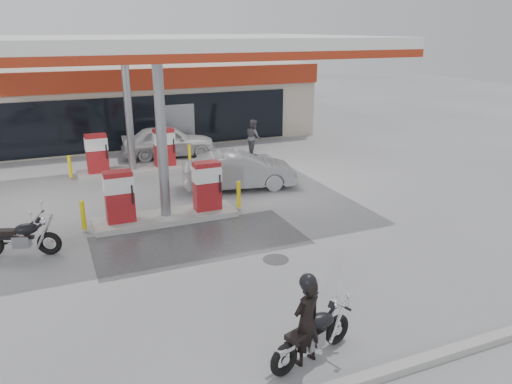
# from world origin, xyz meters

# --- Properties ---
(ground) EXTENTS (90.00, 90.00, 0.00)m
(ground) POSITION_xyz_m (0.00, 0.00, 0.00)
(ground) COLOR gray
(ground) RESTS_ON ground
(wet_patch) EXTENTS (6.00, 3.00, 0.00)m
(wet_patch) POSITION_xyz_m (0.50, 0.00, 0.00)
(wet_patch) COLOR #4C4C4F
(wet_patch) RESTS_ON ground
(drain_cover) EXTENTS (0.70, 0.70, 0.01)m
(drain_cover) POSITION_xyz_m (2.00, -2.00, 0.00)
(drain_cover) COLOR #38383A
(drain_cover) RESTS_ON ground
(store_building) EXTENTS (22.00, 8.22, 4.00)m
(store_building) POSITION_xyz_m (0.01, 15.94, 2.01)
(store_building) COLOR #C2B4A2
(store_building) RESTS_ON ground
(canopy) EXTENTS (16.00, 10.02, 5.51)m
(canopy) POSITION_xyz_m (0.00, 5.00, 5.27)
(canopy) COLOR silver
(canopy) RESTS_ON ground
(pump_island_near) EXTENTS (5.14, 1.30, 1.78)m
(pump_island_near) POSITION_xyz_m (0.00, 2.00, 0.71)
(pump_island_near) COLOR #9E9E99
(pump_island_near) RESTS_ON ground
(pump_island_far) EXTENTS (5.14, 1.30, 1.78)m
(pump_island_far) POSITION_xyz_m (0.00, 8.00, 0.71)
(pump_island_far) COLOR #9E9E99
(pump_island_far) RESTS_ON ground
(main_motorcycle) EXTENTS (1.99, 0.91, 1.05)m
(main_motorcycle) POSITION_xyz_m (0.86, -6.02, 0.46)
(main_motorcycle) COLOR black
(main_motorcycle) RESTS_ON ground
(biker_main) EXTENTS (0.71, 0.57, 1.70)m
(biker_main) POSITION_xyz_m (0.67, -6.08, 0.85)
(biker_main) COLOR black
(biker_main) RESTS_ON ground
(parked_motorcycle) EXTENTS (2.10, 1.08, 1.12)m
(parked_motorcycle) POSITION_xyz_m (-4.18, 0.94, 0.49)
(parked_motorcycle) COLOR black
(parked_motorcycle) RESTS_ON ground
(sedan_white) EXTENTS (4.52, 2.17, 1.49)m
(sedan_white) POSITION_xyz_m (2.09, 10.20, 0.74)
(sedan_white) COLOR silver
(sedan_white) RESTS_ON ground
(attendant) EXTENTS (0.72, 0.88, 1.71)m
(attendant) POSITION_xyz_m (6.00, 9.00, 0.86)
(attendant) COLOR #59595E
(attendant) RESTS_ON ground
(hatchback_silver) EXTENTS (4.48, 2.29, 1.41)m
(hatchback_silver) POSITION_xyz_m (3.38, 4.20, 0.70)
(hatchback_silver) COLOR gray
(hatchback_silver) RESTS_ON ground
(parked_car_right) EXTENTS (4.56, 3.21, 1.15)m
(parked_car_right) POSITION_xyz_m (4.50, 14.00, 0.58)
(parked_car_right) COLOR black
(parked_car_right) RESTS_ON ground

